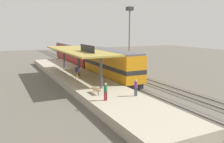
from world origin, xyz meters
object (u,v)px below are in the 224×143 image
at_px(light_mast, 130,25).
at_px(person_boarding, 136,87).
at_px(platform_bench, 96,89).
at_px(person_walking, 76,71).
at_px(locomotive, 111,65).
at_px(passenger_carriage_single, 74,54).
at_px(person_waiting, 106,91).

height_order(light_mast, person_boarding, light_mast).
distance_m(platform_bench, light_mast, 22.82).
relative_size(person_walking, person_boarding, 1.00).
xyz_separation_m(light_mast, person_walking, (-13.12, -7.99, -6.54)).
xyz_separation_m(locomotive, person_walking, (-5.32, -0.03, -0.56)).
bearing_deg(platform_bench, passenger_carriage_single, 77.37).
xyz_separation_m(person_walking, person_boarding, (2.57, -11.36, 0.00)).
relative_size(platform_bench, passenger_carriage_single, 0.08).
distance_m(platform_bench, person_boarding, 4.20).
bearing_deg(person_boarding, passenger_carriage_single, 84.66).
bearing_deg(person_walking, person_waiting, -94.07).
relative_size(passenger_carriage_single, person_boarding, 11.70).
height_order(platform_bench, person_boarding, person_boarding).
bearing_deg(person_walking, person_boarding, -77.25).
bearing_deg(locomotive, person_walking, -179.68).
bearing_deg(person_boarding, light_mast, 61.41).
relative_size(passenger_carriage_single, person_waiting, 11.70).
height_order(platform_bench, person_walking, person_walking).
distance_m(locomotive, person_waiting, 13.00).
relative_size(light_mast, person_waiting, 6.84).
bearing_deg(passenger_carriage_single, light_mast, -52.15).
bearing_deg(platform_bench, person_walking, 85.54).
height_order(platform_bench, light_mast, light_mast).
bearing_deg(person_waiting, person_walking, 85.93).
xyz_separation_m(platform_bench, person_waiting, (-0.13, -2.66, 0.51)).
distance_m(passenger_carriage_single, person_boarding, 29.52).
bearing_deg(person_waiting, light_mast, 54.33).
relative_size(light_mast, person_boarding, 6.84).
relative_size(person_waiting, person_boarding, 1.00).
relative_size(locomotive, person_boarding, 8.44).
distance_m(person_waiting, person_boarding, 3.38).
bearing_deg(person_waiting, locomotive, 61.83).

